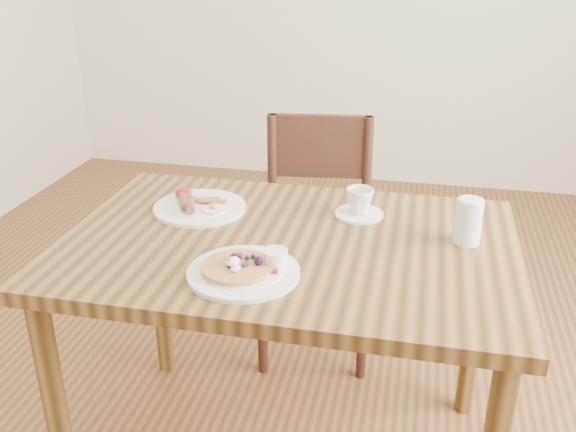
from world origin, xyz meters
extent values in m
cube|color=brown|center=(0.00, 0.00, 0.73)|extent=(1.20, 0.80, 0.04)
cylinder|color=brown|center=(-0.54, -0.34, 0.35)|extent=(0.06, 0.06, 0.71)
cylinder|color=brown|center=(0.54, 0.34, 0.35)|extent=(0.06, 0.06, 0.71)
cylinder|color=brown|center=(-0.54, 0.34, 0.35)|extent=(0.06, 0.06, 0.71)
cube|color=#361E13|center=(-0.03, 0.60, 0.45)|extent=(0.47, 0.47, 0.04)
cylinder|color=#361E13|center=(-0.18, 0.40, 0.21)|extent=(0.04, 0.04, 0.43)
cylinder|color=#361E13|center=(0.18, 0.44, 0.21)|extent=(0.04, 0.04, 0.43)
cylinder|color=#361E13|center=(-0.23, 0.75, 0.21)|extent=(0.04, 0.04, 0.43)
cylinder|color=#361E13|center=(0.13, 0.80, 0.21)|extent=(0.04, 0.04, 0.43)
cylinder|color=#361E13|center=(0.13, 0.80, 0.67)|extent=(0.04, 0.04, 0.43)
cylinder|color=#361E13|center=(-0.23, 0.75, 0.67)|extent=(0.04, 0.04, 0.43)
cube|color=#361E13|center=(-0.05, 0.79, 0.76)|extent=(0.38, 0.08, 0.24)
cylinder|color=white|center=(-0.06, -0.21, 0.76)|extent=(0.27, 0.27, 0.01)
cylinder|color=white|center=(-0.06, -0.21, 0.76)|extent=(0.19, 0.19, 0.01)
cylinder|color=#B22D59|center=(-0.01, -0.20, 0.77)|extent=(0.07, 0.07, 0.00)
cylinder|color=#C68C47|center=(-0.08, -0.21, 0.77)|extent=(0.17, 0.17, 0.01)
ellipsoid|color=white|center=(-0.08, -0.22, 0.79)|extent=(0.03, 0.03, 0.02)
ellipsoid|color=white|center=(-0.07, -0.24, 0.79)|extent=(0.02, 0.02, 0.01)
cylinder|color=white|center=(0.01, -0.17, 0.79)|extent=(0.06, 0.06, 0.04)
cylinder|color=#591E07|center=(0.01, -0.17, 0.80)|extent=(0.05, 0.05, 0.00)
sphere|color=black|center=(-0.05, -0.20, 0.79)|extent=(0.02, 0.02, 0.02)
sphere|color=#1E234C|center=(-0.05, -0.18, 0.78)|extent=(0.01, 0.01, 0.01)
sphere|color=#1E234C|center=(-0.06, -0.16, 0.78)|extent=(0.01, 0.01, 0.01)
sphere|color=#B21938|center=(-0.08, -0.18, 0.79)|extent=(0.02, 0.02, 0.02)
sphere|color=black|center=(-0.09, -0.19, 0.79)|extent=(0.02, 0.02, 0.02)
sphere|color=#1E234C|center=(-0.10, -0.21, 0.78)|extent=(0.01, 0.01, 0.01)
sphere|color=black|center=(-0.08, -0.21, 0.79)|extent=(0.02, 0.02, 0.02)
sphere|color=#1E234C|center=(-0.06, -0.22, 0.78)|extent=(0.01, 0.01, 0.01)
sphere|color=#1E234C|center=(-0.04, -0.22, 0.78)|extent=(0.01, 0.01, 0.01)
sphere|color=#1E234C|center=(0.00, -0.25, 0.77)|extent=(0.01, 0.01, 0.01)
sphere|color=#B21938|center=(0.02, -0.21, 0.77)|extent=(0.01, 0.01, 0.01)
cylinder|color=white|center=(-0.30, 0.14, 0.76)|extent=(0.27, 0.27, 0.01)
cylinder|color=white|center=(-0.30, 0.14, 0.76)|extent=(0.19, 0.19, 0.01)
cylinder|color=brown|center=(-0.34, 0.12, 0.78)|extent=(0.06, 0.10, 0.03)
cylinder|color=brown|center=(-0.31, 0.11, 0.78)|extent=(0.06, 0.10, 0.03)
cube|color=maroon|center=(-0.29, 0.17, 0.77)|extent=(0.08, 0.04, 0.01)
cube|color=maroon|center=(-0.26, 0.16, 0.77)|extent=(0.08, 0.03, 0.01)
cylinder|color=white|center=(-0.24, 0.11, 0.77)|extent=(0.07, 0.07, 0.00)
ellipsoid|color=yellow|center=(-0.24, 0.11, 0.78)|extent=(0.03, 0.03, 0.01)
ellipsoid|color=#A5190F|center=(-0.36, 0.18, 0.78)|extent=(0.05, 0.05, 0.03)
cylinder|color=white|center=(0.17, 0.20, 0.75)|extent=(0.14, 0.14, 0.01)
imported|color=white|center=(0.17, 0.20, 0.79)|extent=(0.11, 0.11, 0.07)
cylinder|color=tan|center=(0.17, 0.20, 0.82)|extent=(0.07, 0.07, 0.00)
cylinder|color=silver|center=(0.46, 0.09, 0.81)|extent=(0.07, 0.07, 0.12)
camera|label=1|loc=(0.33, -1.49, 1.50)|focal=40.00mm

